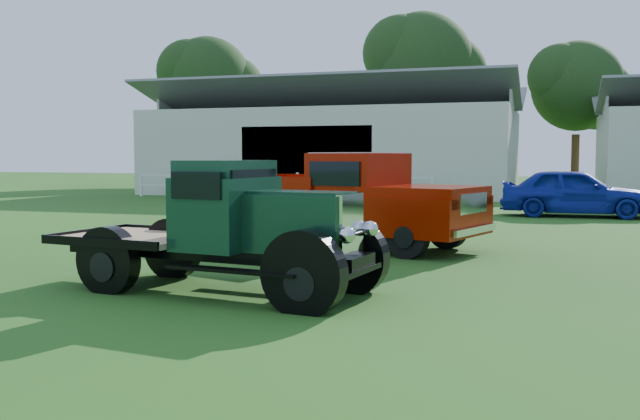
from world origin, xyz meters
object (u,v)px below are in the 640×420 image
(white_pickup, at_px, (346,201))
(vintage_flatbed, at_px, (221,226))
(red_pickup, at_px, (355,199))
(misc_car_blue, at_px, (575,192))

(white_pickup, bearing_deg, vintage_flatbed, -102.04)
(vintage_flatbed, relative_size, white_pickup, 1.08)
(red_pickup, bearing_deg, vintage_flatbed, -77.90)
(vintage_flatbed, distance_m, white_pickup, 8.17)
(white_pickup, xyz_separation_m, misc_car_blue, (5.64, 6.83, -0.02))
(red_pickup, bearing_deg, white_pickup, 126.83)
(red_pickup, xyz_separation_m, white_pickup, (-0.98, 2.72, -0.21))
(vintage_flatbed, distance_m, misc_car_blue, 15.84)
(vintage_flatbed, relative_size, red_pickup, 0.85)
(vintage_flatbed, distance_m, red_pickup, 5.45)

